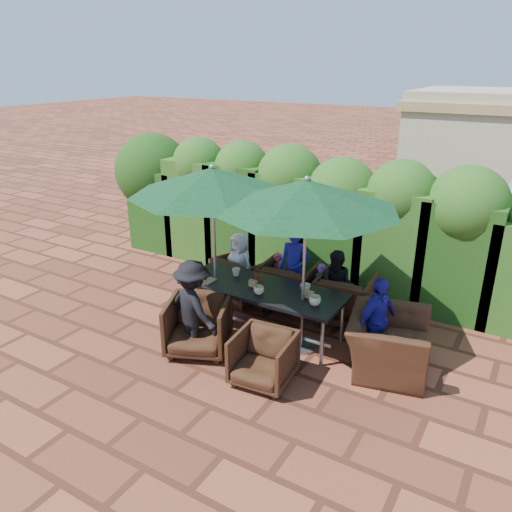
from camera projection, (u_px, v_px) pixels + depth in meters
The scene contains 30 objects.
ground at pixel (245, 333), 7.45m from camera, with size 80.00×80.00×0.00m, color brown.
dining_table at pixel (263, 292), 7.20m from camera, with size 2.41×0.90×0.75m.
umbrella_left at pixel (212, 182), 6.97m from camera, with size 2.38×2.38×2.46m.
umbrella_right at pixel (307, 195), 6.27m from camera, with size 2.44×2.44×2.46m.
chair_far_left at pixel (243, 276), 8.38m from camera, with size 0.81×0.76×0.84m, color black.
chair_far_mid at pixel (289, 283), 8.07m from camera, with size 0.84×0.79×0.86m, color black.
chair_far_right at pixel (345, 296), 7.67m from camera, with size 0.82×0.77×0.84m, color black.
chair_near_left at pixel (198, 323), 6.86m from camera, with size 0.82×0.77×0.85m, color black.
chair_near_right at pixel (263, 356), 6.19m from camera, with size 0.71×0.67×0.73m, color black.
chair_end_right at pixel (389, 335), 6.42m from camera, with size 1.14×0.74×1.00m, color black.
adult_far_left at pixel (240, 266), 8.37m from camera, with size 0.57×0.34×1.16m, color white.
adult_far_mid at pixel (294, 269), 7.91m from camera, with size 0.51×0.41×1.40m, color #201B94.
adult_far_right at pixel (337, 287), 7.61m from camera, with size 0.55×0.34×1.14m, color black.
adult_near_left at pixel (194, 308), 6.71m from camera, with size 0.87×0.40×1.36m, color black.
adult_end_right at pixel (377, 322), 6.50m from camera, with size 0.72×0.36×1.23m, color #201B94.
child_left at pixel (278, 277), 8.33m from camera, with size 0.30×0.25×0.84m, color #C64666.
child_right at pixel (321, 290), 7.86m from camera, with size 0.31×0.25×0.85m, color purple.
pedestrian_a at pixel (422, 219), 9.81m from camera, with size 1.67×0.60×1.79m, color #268E40.
pedestrian_b at pixel (472, 221), 9.54m from camera, with size 0.89×0.55×1.86m, color #C64666.
cup_a at pixel (197, 273), 7.48m from camera, with size 0.17×0.17×0.13m, color beige.
cup_b at pixel (236, 272), 7.54m from camera, with size 0.12×0.12×0.12m, color beige.
cup_c at pixel (259, 290), 6.95m from camera, with size 0.15×0.15×0.12m, color beige.
cup_d at pixel (305, 289), 6.96m from camera, with size 0.15×0.15×0.14m, color beige.
cup_e at pixel (315, 301), 6.63m from camera, with size 0.16×0.16×0.13m, color beige.
ketchup_bottle at pixel (256, 280), 7.21m from camera, with size 0.04×0.04×0.17m, color #B20C0A.
sauce_bottle at pixel (262, 280), 7.19m from camera, with size 0.04×0.04×0.17m, color #4C230C.
serving_tray at pixel (203, 279), 7.40m from camera, with size 0.35×0.25×0.02m, color #AD7A54.
number_block_left at pixel (253, 283), 7.18m from camera, with size 0.12×0.06×0.10m, color tan.
number_block_right at pixel (309, 295), 6.83m from camera, with size 0.12×0.06×0.10m, color tan.
hedge_wall at pixel (309, 209), 8.86m from camera, with size 9.10×1.60×2.45m.
Camera 1 is at (3.48, -5.51, 3.78)m, focal length 35.00 mm.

